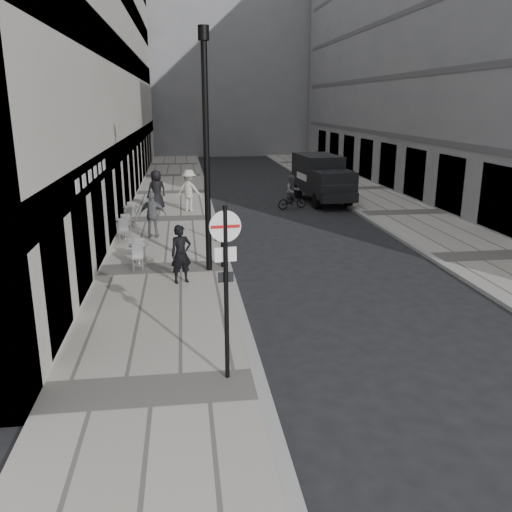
{
  "coord_description": "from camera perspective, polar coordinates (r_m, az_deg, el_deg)",
  "views": [
    {
      "loc": [
        -1.29,
        -6.27,
        5.15
      ],
      "look_at": [
        0.46,
        6.83,
        1.4
      ],
      "focal_mm": 38.0,
      "sensor_mm": 36.0,
      "label": 1
    }
  ],
  "objects": [
    {
      "name": "lamppost",
      "position": [
        16.29,
        -5.27,
        11.98
      ],
      "size": [
        0.32,
        0.32,
        7.11
      ],
      "color": "black",
      "rests_on": "sidewalk"
    },
    {
      "name": "bollard_near",
      "position": [
        17.16,
        -3.52,
        0.32
      ],
      "size": [
        0.12,
        0.12,
        0.9
      ],
      "primitive_type": "cylinder",
      "color": "black",
      "rests_on": "sidewalk"
    },
    {
      "name": "panel_van",
      "position": [
        29.33,
        6.9,
        8.34
      ],
      "size": [
        2.33,
        5.35,
        2.45
      ],
      "rotation": [
        0.0,
        0.0,
        0.08
      ],
      "color": "black",
      "rests_on": "ground"
    },
    {
      "name": "building_right",
      "position": [
        34.7,
        20.3,
        22.96
      ],
      "size": [
        6.0,
        45.0,
        20.0
      ],
      "primitive_type": "cube",
      "color": "gray",
      "rests_on": "ground"
    },
    {
      "name": "building_left",
      "position": [
        31.37,
        -17.51,
        22.21
      ],
      "size": [
        4.0,
        45.0,
        18.0
      ],
      "primitive_type": "cube",
      "color": "beige",
      "rests_on": "ground"
    },
    {
      "name": "pedestrian_b",
      "position": [
        26.19,
        -7.03,
        6.84
      ],
      "size": [
        1.47,
        1.24,
        1.98
      ],
      "primitive_type": "imported",
      "rotation": [
        0.0,
        0.0,
        2.66
      ],
      "color": "#B8B4A9",
      "rests_on": "sidewalk"
    },
    {
      "name": "cyclist",
      "position": [
        27.3,
        3.83,
        6.33
      ],
      "size": [
        1.66,
        0.99,
        1.69
      ],
      "rotation": [
        0.0,
        0.0,
        0.3
      ],
      "color": "black",
      "rests_on": "ground"
    },
    {
      "name": "pedestrian_c",
      "position": [
        26.89,
        -10.42,
        6.86
      ],
      "size": [
        1.11,
        0.96,
        1.91
      ],
      "primitive_type": "imported",
      "rotation": [
        0.0,
        0.0,
        3.61
      ],
      "color": "black",
      "rests_on": "sidewalk"
    },
    {
      "name": "sign_post",
      "position": [
        9.74,
        -3.2,
        -1.51
      ],
      "size": [
        0.57,
        0.12,
        3.32
      ],
      "rotation": [
        0.0,
        0.0,
        0.1
      ],
      "color": "black",
      "rests_on": "sidewalk"
    },
    {
      "name": "cafe_table_near",
      "position": [
        17.71,
        -12.22,
        0.32
      ],
      "size": [
        0.62,
        1.4,
        0.8
      ],
      "color": "silver",
      "rests_on": "sidewalk"
    },
    {
      "name": "cafe_table_far",
      "position": [
        23.96,
        -13.03,
        4.38
      ],
      "size": [
        0.68,
        1.52,
        0.87
      ],
      "color": "#BABABD",
      "rests_on": "sidewalk"
    },
    {
      "name": "building_far",
      "position": [
        62.61,
        -5.38,
        21.13
      ],
      "size": [
        24.0,
        16.0,
        22.0
      ],
      "primitive_type": "cube",
      "color": "gray",
      "rests_on": "ground"
    },
    {
      "name": "far_sidewalk",
      "position": [
        26.85,
        15.13,
        4.35
      ],
      "size": [
        4.0,
        60.0,
        0.12
      ],
      "primitive_type": "cube",
      "color": "#A49D94",
      "rests_on": "ground"
    },
    {
      "name": "bollard_far",
      "position": [
        20.43,
        -4.21,
        2.79
      ],
      "size": [
        0.12,
        0.12,
        0.86
      ],
      "primitive_type": "cylinder",
      "color": "black",
      "rests_on": "sidewalk"
    },
    {
      "name": "pedestrian_a",
      "position": [
        21.18,
        -10.81,
        4.27
      ],
      "size": [
        1.08,
        0.54,
        1.77
      ],
      "primitive_type": "imported",
      "rotation": [
        0.0,
        0.0,
        3.03
      ],
      "color": "slate",
      "rests_on": "sidewalk"
    },
    {
      "name": "ground",
      "position": [
        8.22,
        3.4,
        -22.99
      ],
      "size": [
        120.0,
        120.0,
        0.0
      ],
      "primitive_type": "plane",
      "color": "black",
      "rests_on": "ground"
    },
    {
      "name": "sidewalk",
      "position": [
        24.81,
        -9.1,
        3.79
      ],
      "size": [
        4.0,
        60.0,
        0.12
      ],
      "primitive_type": "cube",
      "color": "#A49D94",
      "rests_on": "ground"
    },
    {
      "name": "walking_man",
      "position": [
        15.66,
        -7.9,
        0.2
      ],
      "size": [
        0.71,
        0.58,
        1.69
      ],
      "primitive_type": "imported",
      "rotation": [
        0.0,
        0.0,
        0.32
      ],
      "color": "black",
      "rests_on": "sidewalk"
    },
    {
      "name": "cafe_table_mid",
      "position": [
        21.4,
        -13.63,
        2.98
      ],
      "size": [
        0.67,
        1.5,
        0.86
      ],
      "color": "#AEAEB1",
      "rests_on": "sidewalk"
    }
  ]
}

